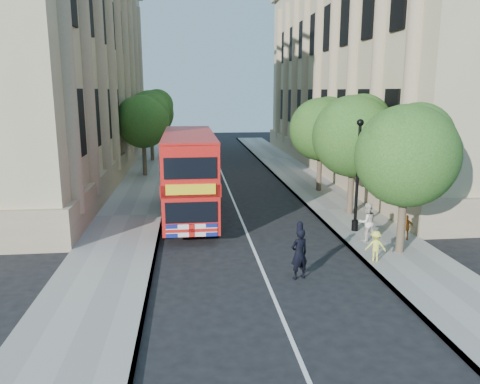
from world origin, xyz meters
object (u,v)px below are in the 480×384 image
object	(u,v)px
box_van	(186,184)
police_constable	(299,254)
lamp_post	(357,180)
double_decker_bus	(189,173)
woman_pedestrian	(367,222)

from	to	relation	value
box_van	police_constable	bearing A→B (deg)	-64.70
lamp_post	police_constable	xyz separation A→B (m)	(-3.85, -5.00, -1.59)
box_van	police_constable	distance (m)	11.12
double_decker_bus	police_constable	xyz separation A→B (m)	(3.75, -8.49, -1.48)
double_decker_bus	woman_pedestrian	size ratio (longest dim) A/B	5.61
box_van	woman_pedestrian	world-z (taller)	box_van
lamp_post	box_van	distance (m)	9.52
lamp_post	box_van	world-z (taller)	lamp_post
double_decker_bus	box_van	size ratio (longest dim) A/B	1.76
box_van	lamp_post	bearing A→B (deg)	-30.12
lamp_post	woman_pedestrian	bearing A→B (deg)	-91.30
box_van	police_constable	size ratio (longest dim) A/B	2.91
box_van	woman_pedestrian	xyz separation A→B (m)	(7.75, -6.87, -0.49)
lamp_post	police_constable	size ratio (longest dim) A/B	2.81
double_decker_bus	police_constable	size ratio (longest dim) A/B	5.14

